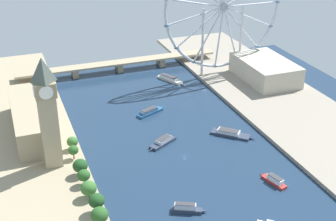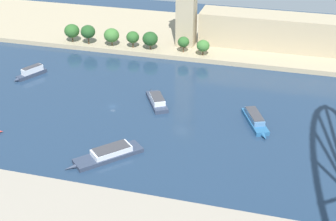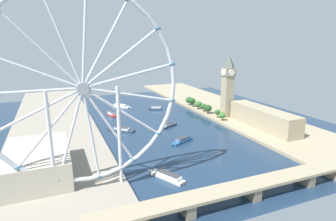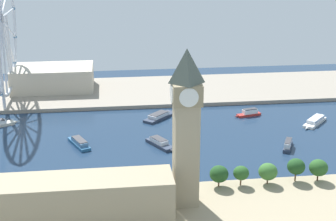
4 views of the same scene
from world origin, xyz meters
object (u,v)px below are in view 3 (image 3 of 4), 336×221
tour_boat_0 (182,140)px  tour_boat_6 (121,129)px  tour_boat_1 (121,106)px  tour_boat_5 (111,114)px  tour_boat_4 (167,176)px  ferris_wheel (83,89)px  riverside_hall (38,162)px  tour_boat_3 (168,125)px  river_bridge (252,186)px  parliament_block (263,118)px  clock_tower (228,85)px  tour_boat_2 (156,108)px

tour_boat_0 → tour_boat_6: (47.26, -58.69, -0.24)m
tour_boat_1 → tour_boat_5: tour_boat_5 is taller
tour_boat_4 → tour_boat_5: tour_boat_5 is taller
ferris_wheel → tour_boat_6: bearing=-112.7°
riverside_hall → tour_boat_3: (-136.39, -79.91, -10.99)m
riverside_hall → river_bridge: riverside_hall is taller
parliament_block → tour_boat_1: parliament_block is taller
clock_tower → ferris_wheel: (186.87, 117.11, 25.94)m
tour_boat_2 → tour_boat_3: bearing=106.3°
river_bridge → tour_boat_0: bearing=-90.9°
river_bridge → tour_boat_6: 172.21m
tour_boat_6 → ferris_wheel: bearing=110.6°
river_bridge → tour_boat_5: bearing=-79.7°
tour_boat_5 → clock_tower: bearing=47.5°
ferris_wheel → tour_boat_4: size_ratio=3.90×
river_bridge → tour_boat_0: size_ratio=7.34×
parliament_block → tour_boat_6: bearing=-21.1°
riverside_hall → tour_boat_1: bearing=-118.5°
tour_boat_0 → tour_boat_5: 134.99m
tour_boat_3 → tour_boat_6: 54.92m
tour_boat_3 → tour_boat_5: bearing=95.6°
parliament_block → tour_boat_1: bearing=-54.1°
tour_boat_4 → ferris_wheel: bearing=60.5°
river_bridge → tour_boat_4: size_ratio=6.37×
parliament_block → tour_boat_5: parliament_block is taller
ferris_wheel → tour_boat_3: size_ratio=4.84×
river_bridge → tour_boat_2: 243.38m
ferris_wheel → tour_boat_0: bearing=-148.1°
ferris_wheel → parliament_block: bearing=-162.7°
tour_boat_1 → tour_boat_6: (25.74, 112.20, -0.05)m
riverside_hall → tour_boat_0: size_ratio=2.42×
tour_boat_2 → tour_boat_6: 102.68m
tour_boat_3 → tour_boat_4: 126.22m
parliament_block → riverside_hall: parliament_block is taller
clock_tower → tour_boat_6: 143.50m
riverside_hall → river_bridge: 150.52m
clock_tower → riverside_hall: (218.94, 83.78, -30.98)m
riverside_hall → tour_boat_1: (-107.53, -197.99, -11.13)m
tour_boat_3 → tour_boat_0: bearing=-127.1°
river_bridge → tour_boat_1: bearing=-85.9°
tour_boat_0 → tour_boat_3: size_ratio=1.08×
tour_boat_5 → riverside_hall: bearing=-43.4°
ferris_wheel → tour_boat_6: ferris_wheel is taller
parliament_block → riverside_hall: 232.07m
river_bridge → clock_tower: bearing=-119.2°
tour_boat_0 → tour_boat_3: 53.31m
ferris_wheel → riverside_hall: ferris_wheel is taller
riverside_hall → tour_boat_3: size_ratio=2.61×
tour_boat_0 → tour_boat_4: 76.11m
clock_tower → tour_boat_4: bearing=42.2°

